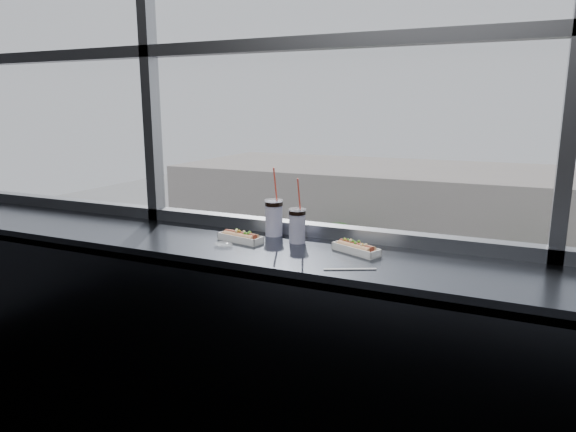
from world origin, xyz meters
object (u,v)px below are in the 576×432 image
at_px(soda_cup_right, 297,224).
at_px(car_near_a, 192,357).
at_px(car_far_a, 334,311).
at_px(car_near_c, 484,431).
at_px(car_near_b, 264,374).
at_px(soda_cup_left, 274,216).
at_px(pedestrian_b, 496,315).
at_px(hotdog_tray_right, 356,248).
at_px(pedestrian_a, 375,295).
at_px(tree_center, 539,278).
at_px(wrapper, 223,244).
at_px(loose_straw, 350,269).
at_px(hotdog_tray_left, 240,237).
at_px(tree_left, 338,249).
at_px(pedestrian_c, 574,316).
at_px(car_far_b, 573,354).

height_order(soda_cup_right, car_near_a, soda_cup_right).
xyz_separation_m(car_far_a, car_near_a, (-4.19, -8.00, -0.03)).
bearing_deg(car_near_c, car_near_b, 93.64).
xyz_separation_m(soda_cup_right, car_near_a, (-12.34, 16.15, -11.02)).
relative_size(soda_cup_left, pedestrian_b, 0.15).
height_order(car_near_c, car_far_a, car_far_a).
bearing_deg(hotdog_tray_right, car_near_a, 152.21).
distance_m(car_near_c, pedestrian_a, 13.52).
height_order(car_far_a, car_near_a, car_far_a).
bearing_deg(tree_center, wrapper, -95.33).
distance_m(loose_straw, pedestrian_a, 30.78).
bearing_deg(soda_cup_right, hotdog_tray_right, -10.19).
bearing_deg(tree_center, soda_cup_right, -94.82).
bearing_deg(hotdog_tray_right, pedestrian_b, 114.08).
relative_size(hotdog_tray_left, car_far_a, 0.03).
distance_m(hotdog_tray_left, pedestrian_a, 30.48).
xyz_separation_m(tree_left, tree_center, (11.70, -0.00, -0.28)).
distance_m(soda_cup_right, car_near_b, 21.34).
bearing_deg(pedestrian_a, pedestrian_c, -81.42).
bearing_deg(car_near_b, loose_straw, -151.36).
distance_m(soda_cup_right, tree_center, 29.59).
relative_size(car_far_a, pedestrian_c, 3.30).
height_order(loose_straw, pedestrian_b, loose_straw).
height_order(hotdog_tray_right, car_near_a, hotdog_tray_right).
bearing_deg(soda_cup_right, loose_straw, -39.93).
xyz_separation_m(wrapper, car_near_c, (0.80, 16.36, -11.12)).
relative_size(hotdog_tray_left, wrapper, 2.44).
bearing_deg(car_near_c, tree_center, -5.12).
xyz_separation_m(soda_cup_left, wrapper, (-0.12, -0.28, -0.09)).
xyz_separation_m(loose_straw, car_near_c, (0.18, 16.45, -11.11)).
relative_size(wrapper, car_far_a, 0.01).
height_order(car_near_a, tree_center, tree_center).
distance_m(soda_cup_left, loose_straw, 0.63).
bearing_deg(pedestrian_a, tree_center, -86.57).
distance_m(car_near_b, pedestrian_c, 18.44).
bearing_deg(car_near_b, pedestrian_b, -38.38).
height_order(hotdog_tray_right, tree_center, hotdog_tray_right).
distance_m(soda_cup_right, pedestrian_a, 30.47).
relative_size(car_near_b, tree_center, 1.35).
height_order(hotdog_tray_left, soda_cup_right, soda_cup_right).
xyz_separation_m(soda_cup_left, car_far_b, (4.15, 24.08, -11.11)).
bearing_deg(pedestrian_b, tree_left, 85.43).
relative_size(hotdog_tray_right, soda_cup_left, 0.69).
bearing_deg(hotdog_tray_left, tree_center, 96.08).
bearing_deg(tree_left, tree_center, -0.00).
distance_m(wrapper, pedestrian_a, 30.57).
height_order(loose_straw, car_near_b, loose_straw).
relative_size(pedestrian_b, tree_center, 0.44).
bearing_deg(wrapper, pedestrian_a, 102.91).
distance_m(soda_cup_right, car_far_b, 26.88).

